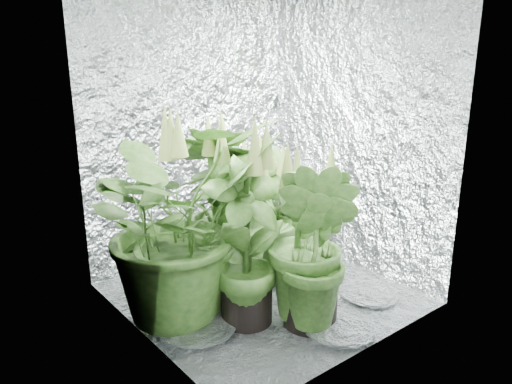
{
  "coord_description": "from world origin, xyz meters",
  "views": [
    {
      "loc": [
        -1.82,
        -2.2,
        1.51
      ],
      "look_at": [
        -0.05,
        0.0,
        0.68
      ],
      "focal_mm": 35.0,
      "sensor_mm": 36.0,
      "label": 1
    }
  ],
  "objects": [
    {
      "name": "plant_g",
      "position": [
        -0.02,
        -0.44,
        0.47
      ],
      "size": [
        0.59,
        0.59,
        1.04
      ],
      "rotation": [
        0.0,
        0.0,
        4.87
      ],
      "color": "black",
      "rests_on": "ground"
    },
    {
      "name": "plant_f",
      "position": [
        -0.28,
        -0.19,
        0.54
      ],
      "size": [
        0.78,
        0.78,
        1.17
      ],
      "rotation": [
        0.0,
        0.0,
        3.75
      ],
      "color": "black",
      "rests_on": "ground"
    },
    {
      "name": "walls",
      "position": [
        0.0,
        0.0,
        1.0
      ],
      "size": [
        1.62,
        1.62,
        2.0
      ],
      "color": "silver",
      "rests_on": "ground"
    },
    {
      "name": "plant_b",
      "position": [
        0.23,
        0.4,
        0.43
      ],
      "size": [
        0.61,
        0.61,
        0.94
      ],
      "rotation": [
        0.0,
        0.0,
        0.52
      ],
      "color": "black",
      "rests_on": "ground"
    },
    {
      "name": "plant_label",
      "position": [
        0.05,
        -0.47,
        0.3
      ],
      "size": [
        0.06,
        0.03,
        0.09
      ],
      "primitive_type": "cube",
      "rotation": [
        -0.21,
        0.0,
        0.01
      ],
      "color": "white",
      "rests_on": "plant_g"
    },
    {
      "name": "circulation_fan",
      "position": [
        0.6,
        0.38,
        0.15
      ],
      "size": [
        0.16,
        0.32,
        0.37
      ],
      "rotation": [
        0.0,
        0.0,
        0.15
      ],
      "color": "black",
      "rests_on": "ground"
    },
    {
      "name": "plant_a",
      "position": [
        -0.55,
        0.08,
        0.59
      ],
      "size": [
        1.09,
        1.09,
        1.22
      ],
      "rotation": [
        0.0,
        0.0,
        0.08
      ],
      "color": "black",
      "rests_on": "ground"
    },
    {
      "name": "plant_c",
      "position": [
        0.15,
        0.19,
        0.43
      ],
      "size": [
        0.51,
        0.51,
        0.94
      ],
      "rotation": [
        0.0,
        0.0,
        1.65
      ],
      "color": "black",
      "rests_on": "ground"
    },
    {
      "name": "ground",
      "position": [
        0.0,
        0.0,
        0.0
      ],
      "size": [
        1.6,
        1.6,
        0.0
      ],
      "primitive_type": "plane",
      "color": "silver",
      "rests_on": "ground"
    },
    {
      "name": "plant_e",
      "position": [
        0.44,
        0.26,
        0.39
      ],
      "size": [
        0.76,
        0.76,
        0.83
      ],
      "rotation": [
        0.0,
        0.0,
        3.0
      ],
      "color": "black",
      "rests_on": "ground"
    },
    {
      "name": "plant_d",
      "position": [
        -0.16,
        0.2,
        0.53
      ],
      "size": [
        0.83,
        0.83,
        1.14
      ],
      "rotation": [
        0.0,
        0.0,
        2.3
      ],
      "color": "black",
      "rests_on": "ground"
    }
  ]
}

